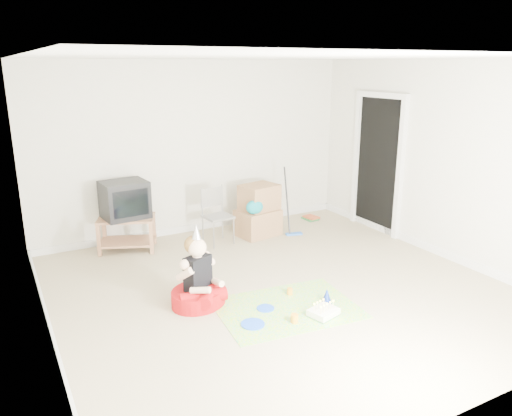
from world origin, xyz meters
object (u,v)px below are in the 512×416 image
crt_tv (125,200)px  cardboard_boxes (258,211)px  birthday_cake (323,313)px  tv_stand (127,231)px  folding_chair (218,217)px  seated_woman (198,287)px

crt_tv → cardboard_boxes: (1.93, -0.32, -0.36)m
birthday_cake → tv_stand: bearing=113.7°
folding_chair → cardboard_boxes: 0.70m
crt_tv → cardboard_boxes: size_ratio=0.76×
crt_tv → cardboard_boxes: bearing=-14.8°
tv_stand → cardboard_boxes: size_ratio=1.14×
crt_tv → seated_woman: (0.25, -2.04, -0.53)m
birthday_cake → cardboard_boxes: bearing=76.0°
crt_tv → seated_woman: size_ratio=0.65×
tv_stand → birthday_cake: (1.28, -2.92, -0.24)m
tv_stand → cardboard_boxes: cardboard_boxes is taller
seated_woman → folding_chair: bearing=59.3°
folding_chair → crt_tv: bearing=163.5°
tv_stand → seated_woman: 2.05m
tv_stand → folding_chair: folding_chair is taller
folding_chair → birthday_cake: folding_chair is taller
folding_chair → cardboard_boxes: size_ratio=1.07×
crt_tv → folding_chair: crt_tv is taller
cardboard_boxes → birthday_cake: size_ratio=2.33×
crt_tv → birthday_cake: crt_tv is taller
crt_tv → folding_chair: 1.33m
crt_tv → tv_stand: bearing=174.5°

